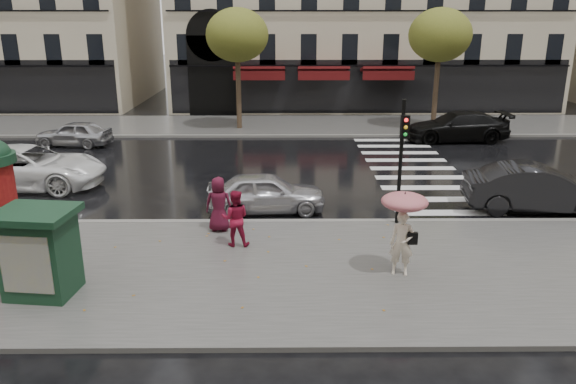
{
  "coord_description": "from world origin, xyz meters",
  "views": [
    {
      "loc": [
        0.49,
        -13.45,
        6.3
      ],
      "look_at": [
        0.62,
        1.5,
        1.54
      ],
      "focal_mm": 35.0,
      "sensor_mm": 36.0,
      "label": 1
    }
  ],
  "objects_px": {
    "car_white": "(27,167)",
    "woman_red": "(235,218)",
    "traffic_light": "(402,150)",
    "man_burgundy": "(219,204)",
    "newsstand": "(39,251)",
    "car_black": "(457,126)",
    "woman_umbrella": "(404,220)",
    "car_far_silver": "(74,134)",
    "car_silver": "(266,192)",
    "car_darkgrey": "(538,188)"
  },
  "relations": [
    {
      "from": "woman_umbrella",
      "to": "car_darkgrey",
      "type": "relative_size",
      "value": 0.46
    },
    {
      "from": "traffic_light",
      "to": "car_silver",
      "type": "relative_size",
      "value": 0.98
    },
    {
      "from": "car_black",
      "to": "car_silver",
      "type": "bearing_deg",
      "value": -43.56
    },
    {
      "from": "car_far_silver",
      "to": "woman_umbrella",
      "type": "bearing_deg",
      "value": 49.35
    },
    {
      "from": "newsstand",
      "to": "car_darkgrey",
      "type": "height_order",
      "value": "newsstand"
    },
    {
      "from": "man_burgundy",
      "to": "newsstand",
      "type": "bearing_deg",
      "value": 49.76
    },
    {
      "from": "car_silver",
      "to": "car_white",
      "type": "bearing_deg",
      "value": 69.02
    },
    {
      "from": "newsstand",
      "to": "man_burgundy",
      "type": "bearing_deg",
      "value": 47.3
    },
    {
      "from": "car_silver",
      "to": "car_white",
      "type": "relative_size",
      "value": 0.68
    },
    {
      "from": "car_white",
      "to": "newsstand",
      "type": "bearing_deg",
      "value": -153.58
    },
    {
      "from": "man_burgundy",
      "to": "car_black",
      "type": "height_order",
      "value": "man_burgundy"
    },
    {
      "from": "woman_umbrella",
      "to": "woman_red",
      "type": "xyz_separation_m",
      "value": [
        -4.24,
        1.85,
        -0.63
      ]
    },
    {
      "from": "woman_umbrella",
      "to": "car_darkgrey",
      "type": "bearing_deg",
      "value": 42.0
    },
    {
      "from": "man_burgundy",
      "to": "traffic_light",
      "type": "distance_m",
      "value": 5.65
    },
    {
      "from": "car_black",
      "to": "car_far_silver",
      "type": "xyz_separation_m",
      "value": [
        -19.34,
        -1.0,
        -0.13
      ]
    },
    {
      "from": "woman_red",
      "to": "car_darkgrey",
      "type": "distance_m",
      "value": 10.25
    },
    {
      "from": "man_burgundy",
      "to": "car_white",
      "type": "distance_m",
      "value": 9.09
    },
    {
      "from": "newsstand",
      "to": "car_black",
      "type": "bearing_deg",
      "value": 49.11
    },
    {
      "from": "man_burgundy",
      "to": "car_far_silver",
      "type": "xyz_separation_m",
      "value": [
        -8.49,
        11.79,
        -0.31
      ]
    },
    {
      "from": "man_burgundy",
      "to": "traffic_light",
      "type": "relative_size",
      "value": 0.43
    },
    {
      "from": "woman_red",
      "to": "man_burgundy",
      "type": "xyz_separation_m",
      "value": [
        -0.57,
        1.13,
        0.02
      ]
    },
    {
      "from": "traffic_light",
      "to": "woman_red",
      "type": "bearing_deg",
      "value": -161.19
    },
    {
      "from": "woman_red",
      "to": "newsstand",
      "type": "xyz_separation_m",
      "value": [
        -4.2,
        -2.79,
        0.25
      ]
    },
    {
      "from": "woman_umbrella",
      "to": "traffic_light",
      "type": "distance_m",
      "value": 3.66
    },
    {
      "from": "woman_umbrella",
      "to": "car_silver",
      "type": "bearing_deg",
      "value": 124.96
    },
    {
      "from": "car_white",
      "to": "car_far_silver",
      "type": "relative_size",
      "value": 1.56
    },
    {
      "from": "car_silver",
      "to": "newsstand",
      "type": "bearing_deg",
      "value": 136.1
    },
    {
      "from": "man_burgundy",
      "to": "car_black",
      "type": "xyz_separation_m",
      "value": [
        10.86,
        12.8,
        -0.18
      ]
    },
    {
      "from": "traffic_light",
      "to": "car_darkgrey",
      "type": "height_order",
      "value": "traffic_light"
    },
    {
      "from": "woman_umbrella",
      "to": "woman_red",
      "type": "relative_size",
      "value": 1.36
    },
    {
      "from": "woman_red",
      "to": "car_white",
      "type": "xyz_separation_m",
      "value": [
        -8.31,
        5.9,
        -0.12
      ]
    },
    {
      "from": "traffic_light",
      "to": "car_white",
      "type": "bearing_deg",
      "value": 162.13
    },
    {
      "from": "man_burgundy",
      "to": "car_darkgrey",
      "type": "bearing_deg",
      "value": -166.61
    },
    {
      "from": "car_darkgrey",
      "to": "car_black",
      "type": "relative_size",
      "value": 0.9
    },
    {
      "from": "woman_umbrella",
      "to": "newsstand",
      "type": "bearing_deg",
      "value": -173.61
    },
    {
      "from": "traffic_light",
      "to": "car_black",
      "type": "distance_m",
      "value": 13.53
    },
    {
      "from": "traffic_light",
      "to": "newsstand",
      "type": "relative_size",
      "value": 1.87
    },
    {
      "from": "traffic_light",
      "to": "car_white",
      "type": "relative_size",
      "value": 0.67
    },
    {
      "from": "man_burgundy",
      "to": "newsstand",
      "type": "xyz_separation_m",
      "value": [
        -3.62,
        -3.93,
        0.22
      ]
    },
    {
      "from": "woman_red",
      "to": "car_black",
      "type": "height_order",
      "value": "woman_red"
    },
    {
      "from": "woman_red",
      "to": "car_black",
      "type": "bearing_deg",
      "value": -125.57
    },
    {
      "from": "woman_umbrella",
      "to": "car_far_silver",
      "type": "bearing_deg",
      "value": 131.98
    },
    {
      "from": "woman_red",
      "to": "car_far_silver",
      "type": "xyz_separation_m",
      "value": [
        -9.06,
        12.93,
        -0.29
      ]
    },
    {
      "from": "woman_red",
      "to": "car_black",
      "type": "distance_m",
      "value": 17.31
    },
    {
      "from": "car_white",
      "to": "woman_red",
      "type": "bearing_deg",
      "value": -124.27
    },
    {
      "from": "man_burgundy",
      "to": "car_darkgrey",
      "type": "height_order",
      "value": "man_burgundy"
    },
    {
      "from": "traffic_light",
      "to": "car_silver",
      "type": "distance_m",
      "value": 4.7
    },
    {
      "from": "car_black",
      "to": "woman_umbrella",
      "type": "bearing_deg",
      "value": -23.12
    },
    {
      "from": "car_far_silver",
      "to": "traffic_light",
      "type": "bearing_deg",
      "value": 58.35
    },
    {
      "from": "newsstand",
      "to": "car_silver",
      "type": "distance_m",
      "value": 7.74
    }
  ]
}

